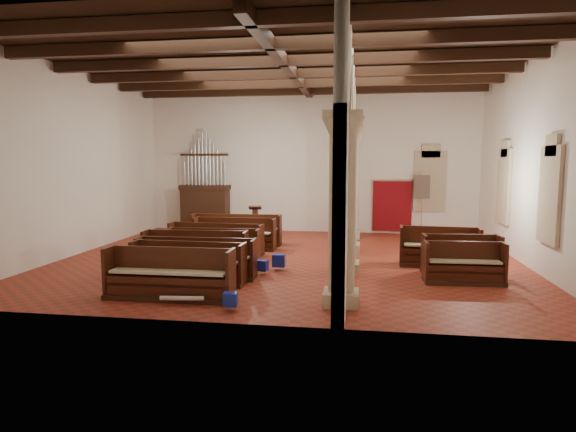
{
  "coord_description": "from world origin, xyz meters",
  "views": [
    {
      "loc": [
        2.18,
        -14.56,
        3.09
      ],
      "look_at": [
        -0.1,
        0.5,
        1.3
      ],
      "focal_mm": 30.0,
      "sensor_mm": 36.0,
      "label": 1
    }
  ],
  "objects_px": {
    "pipe_organ": "(205,199)",
    "aisle_pew_0": "(464,269)",
    "nave_pew_0": "(170,282)",
    "lectern": "(255,223)",
    "processional_banner": "(421,215)"
  },
  "relations": [
    {
      "from": "nave_pew_0",
      "to": "lectern",
      "type": "bearing_deg",
      "value": 89.81
    },
    {
      "from": "lectern",
      "to": "processional_banner",
      "type": "height_order",
      "value": "processional_banner"
    },
    {
      "from": "processional_banner",
      "to": "aisle_pew_0",
      "type": "distance_m",
      "value": 7.7
    },
    {
      "from": "pipe_organ",
      "to": "aisle_pew_0",
      "type": "relative_size",
      "value": 2.22
    },
    {
      "from": "lectern",
      "to": "nave_pew_0",
      "type": "height_order",
      "value": "lectern"
    },
    {
      "from": "lectern",
      "to": "aisle_pew_0",
      "type": "distance_m",
      "value": 9.5
    },
    {
      "from": "nave_pew_0",
      "to": "processional_banner",
      "type": "bearing_deg",
      "value": 56.12
    },
    {
      "from": "pipe_organ",
      "to": "nave_pew_0",
      "type": "relative_size",
      "value": 1.52
    },
    {
      "from": "pipe_organ",
      "to": "aisle_pew_0",
      "type": "xyz_separation_m",
      "value": [
        9.28,
        -7.69,
        -1.02
      ]
    },
    {
      "from": "processional_banner",
      "to": "nave_pew_0",
      "type": "distance_m",
      "value": 12.08
    },
    {
      "from": "nave_pew_0",
      "to": "aisle_pew_0",
      "type": "xyz_separation_m",
      "value": [
        6.79,
        2.38,
        -0.02
      ]
    },
    {
      "from": "lectern",
      "to": "nave_pew_0",
      "type": "relative_size",
      "value": 0.44
    },
    {
      "from": "pipe_organ",
      "to": "nave_pew_0",
      "type": "distance_m",
      "value": 10.43
    },
    {
      "from": "lectern",
      "to": "aisle_pew_0",
      "type": "height_order",
      "value": "lectern"
    },
    {
      "from": "pipe_organ",
      "to": "nave_pew_0",
      "type": "height_order",
      "value": "pipe_organ"
    }
  ]
}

